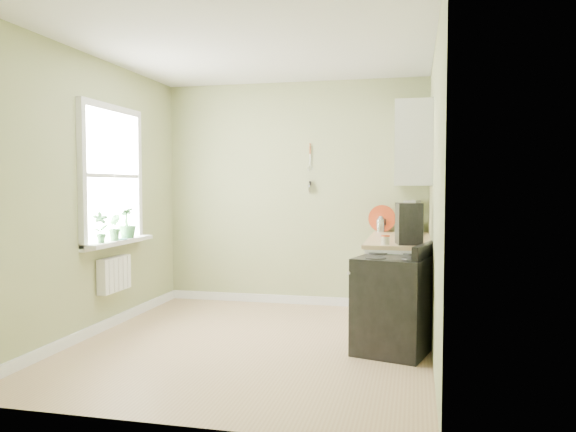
% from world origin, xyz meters
% --- Properties ---
extents(floor, '(3.20, 3.60, 0.02)m').
position_xyz_m(floor, '(0.00, 0.00, -0.01)').
color(floor, tan).
rests_on(floor, ground).
extents(ceiling, '(3.20, 3.60, 0.02)m').
position_xyz_m(ceiling, '(0.00, 0.00, 2.71)').
color(ceiling, white).
rests_on(ceiling, wall_back).
extents(wall_back, '(3.20, 0.02, 2.70)m').
position_xyz_m(wall_back, '(0.00, 1.81, 1.35)').
color(wall_back, tan).
rests_on(wall_back, floor).
extents(wall_left, '(0.02, 3.60, 2.70)m').
position_xyz_m(wall_left, '(-1.61, 0.00, 1.35)').
color(wall_left, tan).
rests_on(wall_left, floor).
extents(wall_right, '(0.02, 3.60, 2.70)m').
position_xyz_m(wall_right, '(1.61, 0.00, 1.35)').
color(wall_right, tan).
rests_on(wall_right, floor).
extents(base_cabinets, '(0.60, 1.60, 0.87)m').
position_xyz_m(base_cabinets, '(1.30, 1.00, 0.43)').
color(base_cabinets, white).
rests_on(base_cabinets, floor).
extents(countertop, '(0.64, 1.60, 0.04)m').
position_xyz_m(countertop, '(1.29, 1.00, 0.89)').
color(countertop, '#D6B483').
rests_on(countertop, base_cabinets).
extents(upper_cabinets, '(0.35, 1.40, 0.80)m').
position_xyz_m(upper_cabinets, '(1.43, 1.10, 1.85)').
color(upper_cabinets, white).
rests_on(upper_cabinets, wall_right).
extents(window, '(0.06, 1.14, 1.44)m').
position_xyz_m(window, '(-1.58, 0.30, 1.55)').
color(window, white).
rests_on(window, wall_left).
extents(window_sill, '(0.18, 1.14, 0.04)m').
position_xyz_m(window_sill, '(-1.51, 0.30, 0.88)').
color(window_sill, white).
rests_on(window_sill, wall_left).
extents(radiator, '(0.12, 0.50, 0.35)m').
position_xyz_m(radiator, '(-1.54, 0.25, 0.55)').
color(radiator, white).
rests_on(radiator, wall_left).
extents(wall_utensils, '(0.02, 0.14, 0.58)m').
position_xyz_m(wall_utensils, '(0.20, 1.78, 1.56)').
color(wall_utensils, '#D6B483').
rests_on(wall_utensils, wall_back).
extents(stove, '(0.76, 0.81, 0.95)m').
position_xyz_m(stove, '(1.28, 0.05, 0.43)').
color(stove, black).
rests_on(stove, floor).
extents(stand_mixer, '(0.27, 0.37, 0.41)m').
position_xyz_m(stand_mixer, '(1.42, 1.74, 1.08)').
color(stand_mixer, '#B2B2B7').
rests_on(stand_mixer, countertop).
extents(kettle, '(0.18, 0.11, 0.19)m').
position_xyz_m(kettle, '(1.05, 1.72, 1.00)').
color(kettle, silver).
rests_on(kettle, countertop).
extents(coffee_maker, '(0.26, 0.28, 0.38)m').
position_xyz_m(coffee_maker, '(1.39, 0.39, 1.09)').
color(coffee_maker, black).
rests_on(coffee_maker, countertop).
extents(red_tray, '(0.32, 0.09, 0.32)m').
position_xyz_m(red_tray, '(1.07, 1.72, 1.07)').
color(red_tray, '#B33917').
rests_on(red_tray, countertop).
extents(jar, '(0.08, 0.08, 0.09)m').
position_xyz_m(jar, '(1.18, 0.30, 0.95)').
color(jar, '#BEB99D').
rests_on(jar, countertop).
extents(plant_a, '(0.19, 0.19, 0.30)m').
position_xyz_m(plant_a, '(-1.50, -0.06, 1.05)').
color(plant_a, '#346E39').
rests_on(plant_a, window_sill).
extents(plant_b, '(0.19, 0.19, 0.27)m').
position_xyz_m(plant_b, '(-1.50, 0.19, 1.03)').
color(plant_b, '#346E39').
rests_on(plant_b, window_sill).
extents(plant_c, '(0.22, 0.22, 0.32)m').
position_xyz_m(plant_c, '(-1.50, 0.46, 1.06)').
color(plant_c, '#346E39').
rests_on(plant_c, window_sill).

